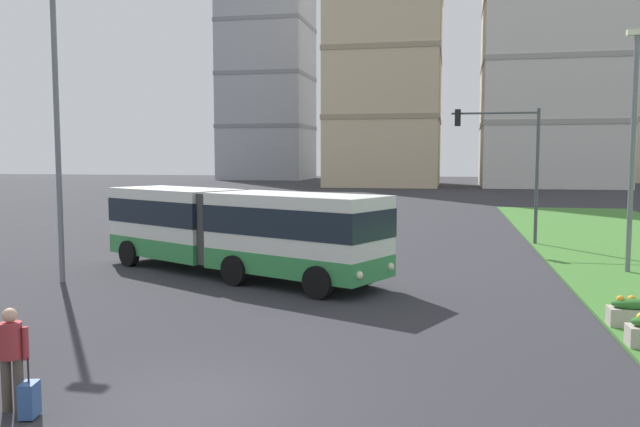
{
  "coord_description": "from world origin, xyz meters",
  "views": [
    {
      "loc": [
        4.27,
        -9.85,
        4.2
      ],
      "look_at": [
        -0.26,
        12.34,
        2.2
      ],
      "focal_mm": 36.0,
      "sensor_mm": 36.0,
      "label": 1
    }
  ],
  "objects": [
    {
      "name": "ground_plane",
      "position": [
        0.0,
        0.0,
        0.0
      ],
      "size": [
        260.0,
        260.0,
        0.0
      ],
      "primitive_type": "plane",
      "color": "#2D2D33"
    },
    {
      "name": "articulated_bus",
      "position": [
        -3.18,
        11.61,
        1.65
      ],
      "size": [
        11.63,
        7.53,
        3.0
      ],
      "color": "silver",
      "rests_on": "ground"
    },
    {
      "name": "car_navy_sedan",
      "position": [
        -6.04,
        22.78,
        0.75
      ],
      "size": [
        4.44,
        2.11,
        1.58
      ],
      "color": "#19234C",
      "rests_on": "ground"
    },
    {
      "name": "pedestrian_crossing",
      "position": [
        -2.76,
        -0.79,
        1.0
      ],
      "size": [
        0.57,
        0.36,
        1.74
      ],
      "color": "#4C4238",
      "rests_on": "ground"
    },
    {
      "name": "rolling_suitcase",
      "position": [
        -2.31,
        -0.99,
        0.31
      ],
      "size": [
        0.31,
        0.4,
        0.97
      ],
      "color": "#335693",
      "rests_on": "ground"
    },
    {
      "name": "flower_planter_2",
      "position": [
        8.68,
        6.75,
        0.43
      ],
      "size": [
        1.1,
        0.56,
        0.74
      ],
      "color": "#B7AD9E",
      "rests_on": "grass_median"
    },
    {
      "name": "traffic_light_far_right",
      "position": [
        7.0,
        22.0,
        4.44
      ],
      "size": [
        4.11,
        0.28,
        6.49
      ],
      "color": "#474C51",
      "rests_on": "ground"
    },
    {
      "name": "streetlight_left",
      "position": [
        -8.5,
        9.29,
        5.35
      ],
      "size": [
        0.7,
        0.28,
        9.8
      ],
      "color": "slate",
      "rests_on": "ground"
    },
    {
      "name": "streetlight_median",
      "position": [
        10.58,
        14.73,
        4.76
      ],
      "size": [
        0.7,
        0.28,
        8.64
      ],
      "color": "slate",
      "rests_on": "ground"
    },
    {
      "name": "apartment_tower_west",
      "position": [
        -30.0,
        108.32,
        18.92
      ],
      "size": [
        15.91,
        15.35,
        37.8
      ],
      "color": "#9EA3AD",
      "rests_on": "ground"
    },
    {
      "name": "apartment_tower_westcentre",
      "position": [
        -5.34,
        85.95,
        23.25
      ],
      "size": [
        15.98,
        19.4,
        46.46
      ],
      "color": "beige",
      "rests_on": "ground"
    },
    {
      "name": "apartment_tower_centre",
      "position": [
        17.83,
        85.36,
        25.25
      ],
      "size": [
        18.96,
        15.32,
        50.46
      ],
      "color": "silver",
      "rests_on": "ground"
    },
    {
      "name": "apartment_tower_eastcentre",
      "position": [
        29.34,
        110.69,
        24.86
      ],
      "size": [
        19.78,
        18.58,
        49.69
      ],
      "color": "beige",
      "rests_on": "ground"
    }
  ]
}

